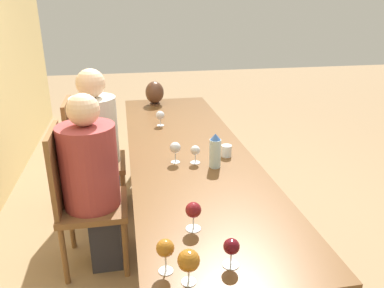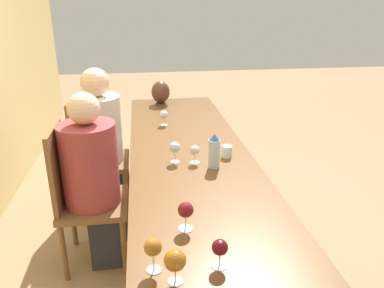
{
  "view_description": "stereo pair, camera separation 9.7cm",
  "coord_description": "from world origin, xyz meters",
  "px_view_note": "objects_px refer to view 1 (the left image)",
  "views": [
    {
      "loc": [
        -2.4,
        0.42,
        1.72
      ],
      "look_at": [
        -0.16,
        0.0,
        0.83
      ],
      "focal_mm": 35.0,
      "sensor_mm": 36.0,
      "label": 1
    },
    {
      "loc": [
        -2.41,
        0.32,
        1.72
      ],
      "look_at": [
        -0.16,
        0.0,
        0.83
      ],
      "focal_mm": 35.0,
      "sensor_mm": 36.0,
      "label": 2
    }
  ],
  "objects_px": {
    "wine_glass_4": "(231,247)",
    "person_near": "(93,179)",
    "wine_glass_1": "(160,115)",
    "wine_glass_2": "(175,148)",
    "wine_glass_5": "(193,211)",
    "water_bottle": "(215,151)",
    "wine_glass_3": "(189,261)",
    "wine_glass_6": "(195,151)",
    "person_far": "(98,139)",
    "water_tumbler": "(226,151)",
    "chair_far": "(88,155)",
    "chair_near": "(80,197)",
    "wine_glass_0": "(165,249)",
    "vase": "(155,93)"
  },
  "relations": [
    {
      "from": "wine_glass_6",
      "to": "wine_glass_0",
      "type": "bearing_deg",
      "value": 162.68
    },
    {
      "from": "wine_glass_2",
      "to": "wine_glass_4",
      "type": "relative_size",
      "value": 1.15
    },
    {
      "from": "chair_near",
      "to": "person_far",
      "type": "distance_m",
      "value": 0.72
    },
    {
      "from": "chair_near",
      "to": "person_far",
      "type": "height_order",
      "value": "person_far"
    },
    {
      "from": "wine_glass_0",
      "to": "water_tumbler",
      "type": "bearing_deg",
      "value": -26.78
    },
    {
      "from": "wine_glass_2",
      "to": "wine_glass_6",
      "type": "xyz_separation_m",
      "value": [
        -0.03,
        -0.12,
        -0.02
      ]
    },
    {
      "from": "water_tumbler",
      "to": "wine_glass_2",
      "type": "bearing_deg",
      "value": 96.02
    },
    {
      "from": "water_tumbler",
      "to": "person_far",
      "type": "distance_m",
      "value": 1.14
    },
    {
      "from": "wine_glass_5",
      "to": "wine_glass_2",
      "type": "bearing_deg",
      "value": -1.96
    },
    {
      "from": "wine_glass_0",
      "to": "person_near",
      "type": "relative_size",
      "value": 0.12
    },
    {
      "from": "wine_glass_4",
      "to": "person_far",
      "type": "bearing_deg",
      "value": 18.73
    },
    {
      "from": "wine_glass_5",
      "to": "wine_glass_0",
      "type": "bearing_deg",
      "value": 148.93
    },
    {
      "from": "wine_glass_1",
      "to": "wine_glass_2",
      "type": "xyz_separation_m",
      "value": [
        -0.77,
        -0.02,
        0.01
      ]
    },
    {
      "from": "water_bottle",
      "to": "wine_glass_3",
      "type": "xyz_separation_m",
      "value": [
        -0.98,
        0.34,
        -0.01
      ]
    },
    {
      "from": "wine_glass_2",
      "to": "chair_far",
      "type": "relative_size",
      "value": 0.14
    },
    {
      "from": "water_tumbler",
      "to": "wine_glass_4",
      "type": "distance_m",
      "value": 1.1
    },
    {
      "from": "water_bottle",
      "to": "wine_glass_3",
      "type": "bearing_deg",
      "value": 160.85
    },
    {
      "from": "wine_glass_0",
      "to": "person_far",
      "type": "xyz_separation_m",
      "value": [
        1.77,
        0.35,
        -0.18
      ]
    },
    {
      "from": "wine_glass_2",
      "to": "wine_glass_5",
      "type": "distance_m",
      "value": 0.76
    },
    {
      "from": "wine_glass_2",
      "to": "person_near",
      "type": "xyz_separation_m",
      "value": [
        0.05,
        0.53,
        -0.19
      ]
    },
    {
      "from": "wine_glass_1",
      "to": "wine_glass_5",
      "type": "height_order",
      "value": "wine_glass_5"
    },
    {
      "from": "wine_glass_0",
      "to": "chair_far",
      "type": "distance_m",
      "value": 1.85
    },
    {
      "from": "wine_glass_1",
      "to": "person_near",
      "type": "bearing_deg",
      "value": 144.39
    },
    {
      "from": "wine_glass_4",
      "to": "person_near",
      "type": "bearing_deg",
      "value": 29.21
    },
    {
      "from": "wine_glass_5",
      "to": "chair_near",
      "type": "distance_m",
      "value": 1.05
    },
    {
      "from": "vase",
      "to": "wine_glass_1",
      "type": "bearing_deg",
      "value": 178.58
    },
    {
      "from": "person_near",
      "to": "chair_near",
      "type": "bearing_deg",
      "value": 90.0
    },
    {
      "from": "wine_glass_0",
      "to": "person_near",
      "type": "bearing_deg",
      "value": 17.96
    },
    {
      "from": "chair_near",
      "to": "vase",
      "type": "bearing_deg",
      "value": -24.13
    },
    {
      "from": "wine_glass_1",
      "to": "wine_glass_6",
      "type": "height_order",
      "value": "wine_glass_1"
    },
    {
      "from": "wine_glass_4",
      "to": "wine_glass_5",
      "type": "xyz_separation_m",
      "value": [
        0.27,
        0.1,
        0.01
      ]
    },
    {
      "from": "wine_glass_3",
      "to": "person_far",
      "type": "xyz_separation_m",
      "value": [
        1.84,
        0.42,
        -0.17
      ]
    },
    {
      "from": "water_bottle",
      "to": "wine_glass_1",
      "type": "height_order",
      "value": "water_bottle"
    },
    {
      "from": "vase",
      "to": "chair_far",
      "type": "height_order",
      "value": "chair_far"
    },
    {
      "from": "wine_glass_3",
      "to": "chair_far",
      "type": "height_order",
      "value": "chair_far"
    },
    {
      "from": "water_bottle",
      "to": "wine_glass_3",
      "type": "distance_m",
      "value": 1.04
    },
    {
      "from": "wine_glass_3",
      "to": "person_far",
      "type": "bearing_deg",
      "value": 12.92
    },
    {
      "from": "chair_far",
      "to": "person_near",
      "type": "relative_size",
      "value": 0.82
    },
    {
      "from": "water_bottle",
      "to": "wine_glass_6",
      "type": "height_order",
      "value": "water_bottle"
    },
    {
      "from": "wine_glass_1",
      "to": "chair_near",
      "type": "xyz_separation_m",
      "value": [
        -0.72,
        0.61,
        -0.3
      ]
    },
    {
      "from": "wine_glass_4",
      "to": "chair_near",
      "type": "bearing_deg",
      "value": 32.82
    },
    {
      "from": "water_tumbler",
      "to": "wine_glass_0",
      "type": "xyz_separation_m",
      "value": [
        -1.05,
        0.53,
        0.06
      ]
    },
    {
      "from": "wine_glass_3",
      "to": "wine_glass_6",
      "type": "bearing_deg",
      "value": -12.3
    },
    {
      "from": "person_far",
      "to": "water_bottle",
      "type": "bearing_deg",
      "value": -138.58
    },
    {
      "from": "chair_near",
      "to": "wine_glass_3",
      "type": "bearing_deg",
      "value": -155.74
    },
    {
      "from": "water_tumbler",
      "to": "chair_far",
      "type": "relative_size",
      "value": 0.08
    },
    {
      "from": "wine_glass_4",
      "to": "wine_glass_6",
      "type": "relative_size",
      "value": 1.01
    },
    {
      "from": "wine_glass_6",
      "to": "person_far",
      "type": "height_order",
      "value": "person_far"
    },
    {
      "from": "person_near",
      "to": "water_bottle",
      "type": "bearing_deg",
      "value": -102.12
    },
    {
      "from": "wine_glass_1",
      "to": "wine_glass_6",
      "type": "bearing_deg",
      "value": -170.05
    }
  ]
}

